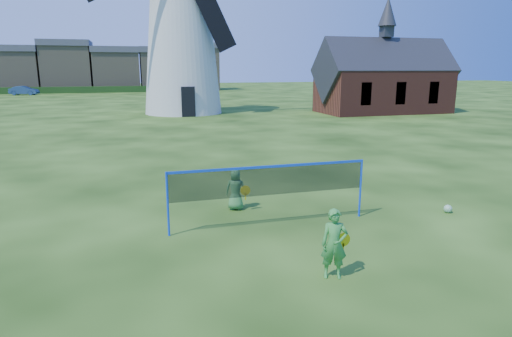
{
  "coord_description": "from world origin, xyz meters",
  "views": [
    {
      "loc": [
        -2.62,
        -9.3,
        3.86
      ],
      "look_at": [
        0.2,
        0.5,
        1.5
      ],
      "focal_mm": 30.49,
      "sensor_mm": 36.0,
      "label": 1
    }
  ],
  "objects_px": {
    "car_right": "(24,91)",
    "windmill": "(181,31)",
    "player_girl": "(334,244)",
    "play_ball": "(448,209)",
    "badminton_net": "(270,182)",
    "player_boy": "(236,189)",
    "chapel": "(383,81)"
  },
  "relations": [
    {
      "from": "windmill",
      "to": "badminton_net",
      "type": "xyz_separation_m",
      "value": [
        -1.32,
        -28.87,
        -5.82
      ]
    },
    {
      "from": "windmill",
      "to": "player_boy",
      "type": "relative_size",
      "value": 17.72
    },
    {
      "from": "chapel",
      "to": "car_right",
      "type": "height_order",
      "value": "chapel"
    },
    {
      "from": "chapel",
      "to": "player_boy",
      "type": "relative_size",
      "value": 10.02
    },
    {
      "from": "windmill",
      "to": "badminton_net",
      "type": "relative_size",
      "value": 4.05
    },
    {
      "from": "player_boy",
      "to": "player_girl",
      "type": "bearing_deg",
      "value": 122.59
    },
    {
      "from": "player_girl",
      "to": "play_ball",
      "type": "bearing_deg",
      "value": 47.93
    },
    {
      "from": "player_girl",
      "to": "player_boy",
      "type": "bearing_deg",
      "value": 119.58
    },
    {
      "from": "badminton_net",
      "to": "player_boy",
      "type": "height_order",
      "value": "badminton_net"
    },
    {
      "from": "chapel",
      "to": "badminton_net",
      "type": "height_order",
      "value": "chapel"
    },
    {
      "from": "windmill",
      "to": "player_girl",
      "type": "bearing_deg",
      "value": -91.85
    },
    {
      "from": "play_ball",
      "to": "windmill",
      "type": "bearing_deg",
      "value": 97.13
    },
    {
      "from": "player_girl",
      "to": "car_right",
      "type": "relative_size",
      "value": 0.34
    },
    {
      "from": "windmill",
      "to": "badminton_net",
      "type": "height_order",
      "value": "windmill"
    },
    {
      "from": "badminton_net",
      "to": "player_girl",
      "type": "height_order",
      "value": "badminton_net"
    },
    {
      "from": "player_girl",
      "to": "play_ball",
      "type": "xyz_separation_m",
      "value": [
        4.69,
        2.57,
        -0.56
      ]
    },
    {
      "from": "player_boy",
      "to": "chapel",
      "type": "bearing_deg",
      "value": -107.14
    },
    {
      "from": "player_boy",
      "to": "car_right",
      "type": "distance_m",
      "value": 62.82
    },
    {
      "from": "badminton_net",
      "to": "windmill",
      "type": "bearing_deg",
      "value": 87.37
    },
    {
      "from": "player_girl",
      "to": "play_ball",
      "type": "distance_m",
      "value": 5.38
    },
    {
      "from": "windmill",
      "to": "player_boy",
      "type": "distance_m",
      "value": 28.17
    },
    {
      "from": "chapel",
      "to": "player_boy",
      "type": "bearing_deg",
      "value": -129.33
    },
    {
      "from": "badminton_net",
      "to": "play_ball",
      "type": "xyz_separation_m",
      "value": [
        4.99,
        -0.4,
        -1.03
      ]
    },
    {
      "from": "badminton_net",
      "to": "player_boy",
      "type": "relative_size",
      "value": 4.38
    },
    {
      "from": "badminton_net",
      "to": "player_girl",
      "type": "bearing_deg",
      "value": -84.28
    },
    {
      "from": "player_girl",
      "to": "car_right",
      "type": "distance_m",
      "value": 67.34
    },
    {
      "from": "badminton_net",
      "to": "player_boy",
      "type": "xyz_separation_m",
      "value": [
        -0.52,
        1.49,
        -0.56
      ]
    },
    {
      "from": "windmill",
      "to": "badminton_net",
      "type": "bearing_deg",
      "value": -92.63
    },
    {
      "from": "windmill",
      "to": "player_girl",
      "type": "xyz_separation_m",
      "value": [
        -1.03,
        -31.84,
        -6.29
      ]
    },
    {
      "from": "car_right",
      "to": "player_boy",
      "type": "bearing_deg",
      "value": -151.75
    },
    {
      "from": "badminton_net",
      "to": "car_right",
      "type": "xyz_separation_m",
      "value": [
        -18.08,
        61.81,
        -0.49
      ]
    },
    {
      "from": "car_right",
      "to": "windmill",
      "type": "bearing_deg",
      "value": -137.48
    }
  ]
}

